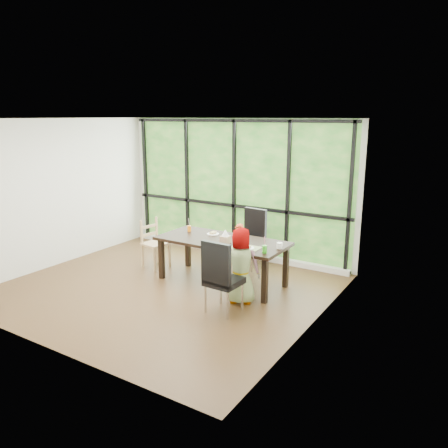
{
  "coord_description": "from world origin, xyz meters",
  "views": [
    {
      "loc": [
        4.38,
        -5.24,
        2.74
      ],
      "look_at": [
        0.75,
        0.61,
        1.05
      ],
      "focal_mm": 35.42,
      "sensor_mm": 36.0,
      "label": 1
    }
  ],
  "objects_px": {
    "child_toddler": "(239,248)",
    "child_older": "(239,265)",
    "plate_far": "(213,234)",
    "white_mug": "(279,246)",
    "chair_interior_leather": "(224,276)",
    "plate_near": "(246,248)",
    "green_cup": "(265,249)",
    "chair_end_beech": "(156,244)",
    "chair_window_leather": "(249,239)",
    "orange_cup": "(189,229)",
    "tissue_box": "(225,240)",
    "dining_table": "(222,261)"
  },
  "relations": [
    {
      "from": "chair_end_beech",
      "to": "plate_far",
      "type": "bearing_deg",
      "value": -72.17
    },
    {
      "from": "tissue_box",
      "to": "chair_window_leather",
      "type": "bearing_deg",
      "value": 97.85
    },
    {
      "from": "orange_cup",
      "to": "chair_end_beech",
      "type": "bearing_deg",
      "value": -169.12
    },
    {
      "from": "plate_near",
      "to": "tissue_box",
      "type": "xyz_separation_m",
      "value": [
        -0.42,
        0.08,
        0.05
      ]
    },
    {
      "from": "chair_interior_leather",
      "to": "plate_far",
      "type": "height_order",
      "value": "chair_interior_leather"
    },
    {
      "from": "green_cup",
      "to": "plate_far",
      "type": "bearing_deg",
      "value": 158.82
    },
    {
      "from": "dining_table",
      "to": "tissue_box",
      "type": "bearing_deg",
      "value": -44.28
    },
    {
      "from": "dining_table",
      "to": "child_older",
      "type": "relative_size",
      "value": 1.89
    },
    {
      "from": "chair_window_leather",
      "to": "orange_cup",
      "type": "distance_m",
      "value": 1.14
    },
    {
      "from": "child_toddler",
      "to": "tissue_box",
      "type": "xyz_separation_m",
      "value": [
        0.16,
        -0.73,
        0.36
      ]
    },
    {
      "from": "plate_far",
      "to": "green_cup",
      "type": "relative_size",
      "value": 1.84
    },
    {
      "from": "green_cup",
      "to": "tissue_box",
      "type": "height_order",
      "value": "tissue_box"
    },
    {
      "from": "white_mug",
      "to": "tissue_box",
      "type": "relative_size",
      "value": 0.64
    },
    {
      "from": "orange_cup",
      "to": "white_mug",
      "type": "height_order",
      "value": "orange_cup"
    },
    {
      "from": "child_toddler",
      "to": "white_mug",
      "type": "height_order",
      "value": "child_toddler"
    },
    {
      "from": "chair_window_leather",
      "to": "green_cup",
      "type": "distance_m",
      "value": 1.53
    },
    {
      "from": "chair_interior_leather",
      "to": "child_toddler",
      "type": "height_order",
      "value": "chair_interior_leather"
    },
    {
      "from": "white_mug",
      "to": "plate_near",
      "type": "bearing_deg",
      "value": -147.14
    },
    {
      "from": "child_toddler",
      "to": "child_older",
      "type": "relative_size",
      "value": 0.77
    },
    {
      "from": "child_toddler",
      "to": "chair_window_leather",
      "type": "bearing_deg",
      "value": 85.84
    },
    {
      "from": "chair_window_leather",
      "to": "plate_far",
      "type": "bearing_deg",
      "value": -108.14
    },
    {
      "from": "chair_interior_leather",
      "to": "green_cup",
      "type": "distance_m",
      "value": 0.79
    },
    {
      "from": "chair_end_beech",
      "to": "green_cup",
      "type": "xyz_separation_m",
      "value": [
        2.38,
        -0.29,
        0.36
      ]
    },
    {
      "from": "plate_far",
      "to": "plate_near",
      "type": "bearing_deg",
      "value": -25.96
    },
    {
      "from": "dining_table",
      "to": "chair_interior_leather",
      "type": "distance_m",
      "value": 1.16
    },
    {
      "from": "child_toddler",
      "to": "green_cup",
      "type": "distance_m",
      "value": 1.31
    },
    {
      "from": "chair_end_beech",
      "to": "white_mug",
      "type": "xyz_separation_m",
      "value": [
        2.47,
        0.03,
        0.35
      ]
    },
    {
      "from": "white_mug",
      "to": "plate_far",
      "type": "bearing_deg",
      "value": 173.34
    },
    {
      "from": "dining_table",
      "to": "chair_end_beech",
      "type": "relative_size",
      "value": 2.42
    },
    {
      "from": "plate_near",
      "to": "orange_cup",
      "type": "xyz_separation_m",
      "value": [
        -1.36,
        0.38,
        0.04
      ]
    },
    {
      "from": "orange_cup",
      "to": "plate_far",
      "type": "bearing_deg",
      "value": 6.36
    },
    {
      "from": "chair_window_leather",
      "to": "green_cup",
      "type": "relative_size",
      "value": 9.49
    },
    {
      "from": "chair_interior_leather",
      "to": "tissue_box",
      "type": "distance_m",
      "value": 0.97
    },
    {
      "from": "chair_window_leather",
      "to": "dining_table",
      "type": "bearing_deg",
      "value": -84.92
    },
    {
      "from": "chair_window_leather",
      "to": "orange_cup",
      "type": "height_order",
      "value": "chair_window_leather"
    },
    {
      "from": "orange_cup",
      "to": "green_cup",
      "type": "height_order",
      "value": "green_cup"
    },
    {
      "from": "chair_interior_leather",
      "to": "chair_end_beech",
      "type": "distance_m",
      "value": 2.3
    },
    {
      "from": "dining_table",
      "to": "tissue_box",
      "type": "xyz_separation_m",
      "value": [
        0.16,
        -0.16,
        0.44
      ]
    },
    {
      "from": "chair_end_beech",
      "to": "child_older",
      "type": "distance_m",
      "value": 2.18
    },
    {
      "from": "white_mug",
      "to": "green_cup",
      "type": "bearing_deg",
      "value": -106.41
    },
    {
      "from": "child_older",
      "to": "green_cup",
      "type": "distance_m",
      "value": 0.45
    },
    {
      "from": "chair_interior_leather",
      "to": "plate_near",
      "type": "height_order",
      "value": "chair_interior_leather"
    },
    {
      "from": "tissue_box",
      "to": "plate_far",
      "type": "bearing_deg",
      "value": 142.79
    },
    {
      "from": "plate_near",
      "to": "green_cup",
      "type": "xyz_separation_m",
      "value": [
        0.34,
        -0.04,
        0.05
      ]
    },
    {
      "from": "green_cup",
      "to": "tissue_box",
      "type": "bearing_deg",
      "value": 171.03
    },
    {
      "from": "child_toddler",
      "to": "child_older",
      "type": "bearing_deg",
      "value": -62.44
    },
    {
      "from": "chair_interior_leather",
      "to": "orange_cup",
      "type": "relative_size",
      "value": 10.37
    },
    {
      "from": "plate_far",
      "to": "green_cup",
      "type": "xyz_separation_m",
      "value": [
        1.23,
        -0.48,
        0.05
      ]
    },
    {
      "from": "plate_far",
      "to": "white_mug",
      "type": "relative_size",
      "value": 2.29
    },
    {
      "from": "green_cup",
      "to": "tissue_box",
      "type": "distance_m",
      "value": 0.77
    }
  ]
}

